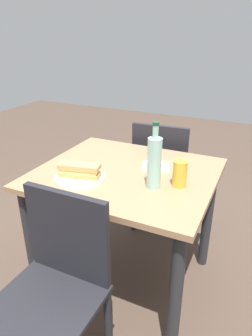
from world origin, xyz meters
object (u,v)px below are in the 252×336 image
object	(u,v)px
dining_table	(126,193)
water_bottle	(154,162)
knife_near	(82,171)
chair_near	(56,282)
beer_glass	(180,173)
baguette_sandwich_near	(79,170)
plate_near	(80,178)
chair_far	(162,171)

from	to	relation	value
dining_table	water_bottle	world-z (taller)	water_bottle
dining_table	knife_near	world-z (taller)	knife_near
chair_near	water_bottle	xyz separation A→B (m)	(0.22, 0.50, 0.38)
knife_near	beer_glass	size ratio (longest dim) A/B	1.40
dining_table	baguette_sandwich_near	distance (m)	0.31
baguette_sandwich_near	water_bottle	distance (m)	0.38
chair_near	plate_near	xyz separation A→B (m)	(-0.14, 0.42, 0.26)
chair_near	baguette_sandwich_near	distance (m)	0.53
chair_far	knife_near	distance (m)	0.80
plate_near	chair_far	bearing A→B (deg)	77.35
plate_near	water_bottle	size ratio (longest dim) A/B	0.79
dining_table	knife_near	size ratio (longest dim) A/B	5.11
baguette_sandwich_near	plate_near	bearing A→B (deg)	-135.00
water_bottle	dining_table	bearing A→B (deg)	151.27
knife_near	beer_glass	xyz separation A→B (m)	(0.49, 0.09, 0.05)
dining_table	beer_glass	bearing A→B (deg)	-6.96
dining_table	baguette_sandwich_near	size ratio (longest dim) A/B	4.25
dining_table	knife_near	xyz separation A→B (m)	(-0.19, -0.13, 0.15)
dining_table	knife_near	bearing A→B (deg)	-146.96
chair_far	baguette_sandwich_near	world-z (taller)	chair_far
chair_far	baguette_sandwich_near	size ratio (longest dim) A/B	3.95
chair_far	water_bottle	size ratio (longest dim) A/B	2.67
chair_near	baguette_sandwich_near	bearing A→B (deg)	108.53
baguette_sandwich_near	knife_near	xyz separation A→B (m)	(-0.02, 0.06, -0.03)
baguette_sandwich_near	knife_near	world-z (taller)	baguette_sandwich_near
dining_table	chair_near	bearing A→B (deg)	-92.83
dining_table	beer_glass	size ratio (longest dim) A/B	7.15
chair_near	knife_near	world-z (taller)	chair_near
baguette_sandwich_near	knife_near	distance (m)	0.07
chair_near	knife_near	distance (m)	0.57
water_bottle	knife_near	bearing A→B (deg)	-177.02
chair_near	knife_near	size ratio (longest dim) A/B	4.75
baguette_sandwich_near	water_bottle	world-z (taller)	water_bottle
baguette_sandwich_near	water_bottle	xyz separation A→B (m)	(0.36, 0.08, 0.08)
dining_table	plate_near	size ratio (longest dim) A/B	3.62
chair_far	knife_near	size ratio (longest dim) A/B	4.75
chair_near	water_bottle	size ratio (longest dim) A/B	2.67
dining_table	beer_glass	xyz separation A→B (m)	(0.30, -0.04, 0.20)
chair_near	chair_far	bearing A→B (deg)	88.33
baguette_sandwich_near	knife_near	size ratio (longest dim) A/B	1.20
chair_far	plate_near	bearing A→B (deg)	-102.65
chair_far	plate_near	distance (m)	0.84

